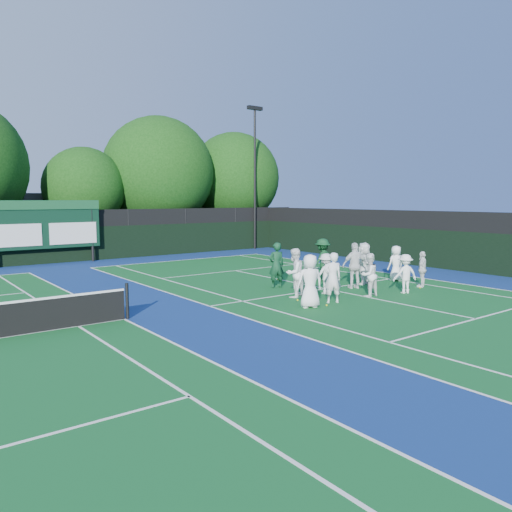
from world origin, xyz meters
TOP-DOWN VIEW (x-y plane):
  - ground at (0.00, 0.00)m, footprint 120.00×120.00m
  - court_apron at (-6.00, 1.00)m, footprint 34.00×32.00m
  - near_court at (0.00, 1.00)m, footprint 11.05×23.85m
  - back_fence at (-6.00, 16.00)m, footprint 34.00×0.08m
  - divider_fence_right at (9.00, 1.00)m, footprint 0.08×32.00m
  - scoreboard at (-7.01, 15.59)m, footprint 6.00×0.21m
  - clubhouse at (-2.00, 24.00)m, footprint 18.00×6.00m
  - light_pole_right at (7.50, 15.70)m, footprint 1.20×0.30m
  - tree_c at (-3.33, 19.58)m, footprint 5.22×5.22m
  - tree_d at (1.94, 19.58)m, footprint 7.81×7.81m
  - tree_e at (8.46, 19.58)m, footprint 7.09×7.09m
  - tennis_ball_0 at (-2.28, -1.36)m, footprint 0.07×0.07m
  - tennis_ball_1 at (-0.15, 3.83)m, footprint 0.07×0.07m
  - tennis_ball_2 at (3.14, -1.26)m, footprint 0.07×0.07m
  - tennis_ball_3 at (-2.49, -0.11)m, footprint 0.07×0.07m
  - tennis_ball_4 at (0.16, 4.07)m, footprint 0.07×0.07m
  - tennis_ball_5 at (3.04, 1.69)m, footprint 0.07×0.07m
  - player_front_0 at (-2.90, -1.17)m, footprint 1.03×0.84m
  - player_front_1 at (-1.76, -1.11)m, footprint 0.77×0.66m
  - player_front_2 at (0.20, -1.06)m, footprint 0.80×0.63m
  - player_front_3 at (1.80, -1.50)m, footprint 1.11×0.88m
  - player_front_4 at (3.47, -1.11)m, footprint 0.95×0.67m
  - player_back_0 at (-2.15, 0.46)m, footprint 1.02×0.88m
  - player_back_1 at (-0.72, 0.26)m, footprint 1.08×0.73m
  - player_back_2 at (1.03, 0.36)m, footprint 1.19×0.85m
  - player_back_3 at (2.11, 0.83)m, footprint 1.75×0.98m
  - player_back_4 at (3.89, 0.53)m, footprint 0.86×0.67m
  - coach_left at (-1.42, 2.39)m, footprint 0.78×0.61m
  - coach_right at (1.25, 2.44)m, footprint 1.32×0.88m

SIDE VIEW (x-z plane):
  - ground at x=0.00m, z-range 0.00..0.00m
  - court_apron at x=-6.00m, z-range 0.00..0.01m
  - near_court at x=0.00m, z-range 0.01..0.01m
  - tennis_ball_0 at x=-2.28m, z-range 0.00..0.07m
  - tennis_ball_1 at x=-0.15m, z-range 0.00..0.07m
  - tennis_ball_2 at x=3.14m, z-range 0.00..0.07m
  - tennis_ball_3 at x=-2.49m, z-range 0.00..0.07m
  - tennis_ball_4 at x=0.16m, z-range 0.00..0.07m
  - tennis_ball_5 at x=3.04m, z-range 0.00..0.07m
  - player_front_4 at x=3.47m, z-range 0.00..1.49m
  - player_front_3 at x=1.80m, z-range 0.00..1.51m
  - player_back_1 at x=-0.72m, z-range 0.00..1.56m
  - player_back_4 at x=3.89m, z-range 0.00..1.57m
  - player_front_2 at x=0.20m, z-range 0.00..1.62m
  - player_front_1 at x=-1.76m, z-range 0.00..1.78m
  - player_back_3 at x=2.11m, z-range 0.00..1.80m
  - player_front_0 at x=-2.90m, z-range 0.00..1.80m
  - player_back_0 at x=-2.15m, z-range 0.00..1.82m
  - coach_left at x=-1.42m, z-range 0.00..1.87m
  - player_back_2 at x=1.03m, z-range 0.00..1.88m
  - coach_right at x=1.25m, z-range 0.00..1.89m
  - back_fence at x=-6.00m, z-range -0.14..2.86m
  - divider_fence_right at x=9.00m, z-range -0.14..2.86m
  - clubhouse at x=-2.00m, z-range 0.00..4.00m
  - scoreboard at x=-7.01m, z-range 0.42..3.97m
  - tree_c at x=-3.33m, z-range 0.73..7.69m
  - tree_e at x=8.46m, z-range 0.67..9.47m
  - tree_d at x=1.94m, z-range 0.59..10.00m
  - light_pole_right at x=7.50m, z-range 1.24..11.36m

